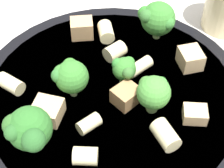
{
  "coord_description": "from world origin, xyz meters",
  "views": [
    {
      "loc": [
        0.18,
        0.18,
        0.32
      ],
      "look_at": [
        0.0,
        0.0,
        0.04
      ],
      "focal_mm": 60.0,
      "sensor_mm": 36.0,
      "label": 1
    }
  ],
  "objects_px": {
    "rigatoni_4": "(141,68)",
    "chicken_chunk_2": "(125,97)",
    "rigatoni_3": "(166,135)",
    "rigatoni_7": "(106,32)",
    "chicken_chunk_1": "(48,111)",
    "chicken_chunk_3": "(82,28)",
    "chicken_chunk_0": "(190,58)",
    "broccoli_floret_1": "(126,69)",
    "rigatoni_6": "(85,156)",
    "rigatoni_5": "(89,124)",
    "broccoli_floret_2": "(70,76)",
    "rigatoni_2": "(11,84)",
    "pasta_bowl": "(112,98)",
    "broccoli_floret_3": "(153,92)",
    "broccoli_floret_4": "(29,131)",
    "chicken_chunk_4": "(195,114)",
    "rigatoni_1": "(115,52)",
    "broccoli_floret_0": "(157,19)"
  },
  "relations": [
    {
      "from": "chicken_chunk_3",
      "to": "broccoli_floret_1",
      "type": "bearing_deg",
      "value": 78.53
    },
    {
      "from": "broccoli_floret_2",
      "to": "rigatoni_4",
      "type": "height_order",
      "value": "broccoli_floret_2"
    },
    {
      "from": "chicken_chunk_1",
      "to": "rigatoni_6",
      "type": "bearing_deg",
      "value": 84.06
    },
    {
      "from": "rigatoni_1",
      "to": "chicken_chunk_2",
      "type": "relative_size",
      "value": 0.88
    },
    {
      "from": "rigatoni_5",
      "to": "chicken_chunk_3",
      "type": "xyz_separation_m",
      "value": [
        -0.08,
        -0.11,
        0.0
      ]
    },
    {
      "from": "chicken_chunk_4",
      "to": "rigatoni_1",
      "type": "bearing_deg",
      "value": -92.24
    },
    {
      "from": "broccoli_floret_3",
      "to": "chicken_chunk_3",
      "type": "distance_m",
      "value": 0.13
    },
    {
      "from": "broccoli_floret_3",
      "to": "rigatoni_2",
      "type": "xyz_separation_m",
      "value": [
        0.09,
        -0.12,
        -0.02
      ]
    },
    {
      "from": "pasta_bowl",
      "to": "broccoli_floret_3",
      "type": "height_order",
      "value": "broccoli_floret_3"
    },
    {
      "from": "broccoli_floret_2",
      "to": "rigatoni_5",
      "type": "bearing_deg",
      "value": 70.48
    },
    {
      "from": "rigatoni_4",
      "to": "chicken_chunk_2",
      "type": "xyz_separation_m",
      "value": [
        0.04,
        0.02,
        0.0
      ]
    },
    {
      "from": "broccoli_floret_3",
      "to": "rigatoni_2",
      "type": "relative_size",
      "value": 1.49
    },
    {
      "from": "rigatoni_3",
      "to": "rigatoni_6",
      "type": "distance_m",
      "value": 0.07
    },
    {
      "from": "broccoli_floret_3",
      "to": "chicken_chunk_1",
      "type": "bearing_deg",
      "value": -37.93
    },
    {
      "from": "broccoli_floret_2",
      "to": "rigatoni_2",
      "type": "height_order",
      "value": "broccoli_floret_2"
    },
    {
      "from": "rigatoni_7",
      "to": "chicken_chunk_0",
      "type": "bearing_deg",
      "value": 109.5
    },
    {
      "from": "rigatoni_6",
      "to": "rigatoni_1",
      "type": "bearing_deg",
      "value": -144.94
    },
    {
      "from": "rigatoni_7",
      "to": "broccoli_floret_4",
      "type": "bearing_deg",
      "value": 24.12
    },
    {
      "from": "chicken_chunk_1",
      "to": "chicken_chunk_3",
      "type": "height_order",
      "value": "chicken_chunk_3"
    },
    {
      "from": "rigatoni_6",
      "to": "chicken_chunk_2",
      "type": "relative_size",
      "value": 0.85
    },
    {
      "from": "rigatoni_3",
      "to": "rigatoni_7",
      "type": "distance_m",
      "value": 0.16
    },
    {
      "from": "broccoli_floret_1",
      "to": "broccoli_floret_4",
      "type": "bearing_deg",
      "value": 0.36
    },
    {
      "from": "chicken_chunk_0",
      "to": "chicken_chunk_1",
      "type": "distance_m",
      "value": 0.16
    },
    {
      "from": "rigatoni_4",
      "to": "broccoli_floret_1",
      "type": "bearing_deg",
      "value": -0.22
    },
    {
      "from": "chicken_chunk_0",
      "to": "chicken_chunk_1",
      "type": "relative_size",
      "value": 0.96
    },
    {
      "from": "rigatoni_2",
      "to": "chicken_chunk_3",
      "type": "distance_m",
      "value": 0.11
    },
    {
      "from": "rigatoni_5",
      "to": "rigatoni_7",
      "type": "relative_size",
      "value": 0.88
    },
    {
      "from": "chicken_chunk_0",
      "to": "rigatoni_4",
      "type": "bearing_deg",
      "value": -32.18
    },
    {
      "from": "rigatoni_6",
      "to": "rigatoni_2",
      "type": "bearing_deg",
      "value": -90.4
    },
    {
      "from": "broccoli_floret_3",
      "to": "rigatoni_4",
      "type": "xyz_separation_m",
      "value": [
        -0.03,
        -0.04,
        -0.02
      ]
    },
    {
      "from": "chicken_chunk_1",
      "to": "chicken_chunk_3",
      "type": "distance_m",
      "value": 0.12
    },
    {
      "from": "broccoli_floret_3",
      "to": "rigatoni_6",
      "type": "relative_size",
      "value": 1.93
    },
    {
      "from": "rigatoni_2",
      "to": "chicken_chunk_3",
      "type": "relative_size",
      "value": 1.07
    },
    {
      "from": "rigatoni_5",
      "to": "chicken_chunk_2",
      "type": "bearing_deg",
      "value": 178.88
    },
    {
      "from": "rigatoni_2",
      "to": "rigatoni_6",
      "type": "relative_size",
      "value": 1.3
    },
    {
      "from": "rigatoni_2",
      "to": "broccoli_floret_4",
      "type": "bearing_deg",
      "value": 70.84
    },
    {
      "from": "rigatoni_6",
      "to": "rigatoni_5",
      "type": "bearing_deg",
      "value": -136.18
    },
    {
      "from": "chicken_chunk_3",
      "to": "chicken_chunk_0",
      "type": "bearing_deg",
      "value": 113.45
    },
    {
      "from": "broccoli_floret_4",
      "to": "chicken_chunk_4",
      "type": "relative_size",
      "value": 2.09
    },
    {
      "from": "pasta_bowl",
      "to": "rigatoni_5",
      "type": "height_order",
      "value": "rigatoni_5"
    },
    {
      "from": "rigatoni_1",
      "to": "broccoli_floret_4",
      "type": "bearing_deg",
      "value": 15.01
    },
    {
      "from": "chicken_chunk_4",
      "to": "broccoli_floret_2",
      "type": "bearing_deg",
      "value": -58.57
    },
    {
      "from": "rigatoni_5",
      "to": "chicken_chunk_0",
      "type": "relative_size",
      "value": 0.85
    },
    {
      "from": "pasta_bowl",
      "to": "rigatoni_3",
      "type": "height_order",
      "value": "rigatoni_3"
    },
    {
      "from": "rigatoni_2",
      "to": "rigatoni_4",
      "type": "distance_m",
      "value": 0.14
    },
    {
      "from": "broccoli_floret_0",
      "to": "broccoli_floret_4",
      "type": "bearing_deg",
      "value": 8.23
    },
    {
      "from": "rigatoni_4",
      "to": "chicken_chunk_2",
      "type": "bearing_deg",
      "value": 22.92
    },
    {
      "from": "broccoli_floret_4",
      "to": "rigatoni_4",
      "type": "xyz_separation_m",
      "value": [
        -0.14,
        -0.0,
        -0.02
      ]
    },
    {
      "from": "pasta_bowl",
      "to": "rigatoni_2",
      "type": "relative_size",
      "value": 10.4
    },
    {
      "from": "chicken_chunk_2",
      "to": "broccoli_floret_4",
      "type": "bearing_deg",
      "value": -10.08
    }
  ]
}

